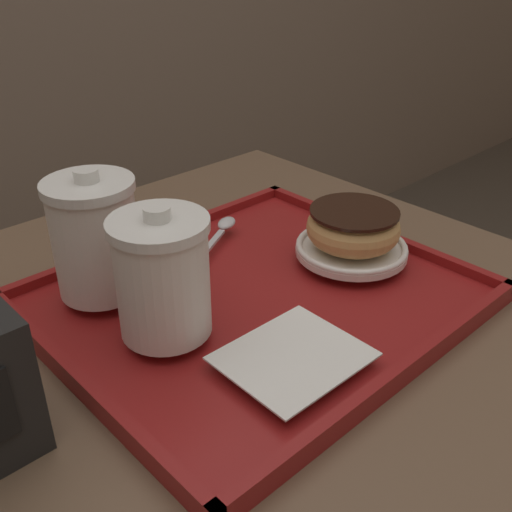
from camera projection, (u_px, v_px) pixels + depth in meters
The scene contains 8 objects.
cafe_table at pixel (252, 440), 0.75m from camera, with size 0.77×0.80×0.74m.
serving_tray at pixel (256, 300), 0.68m from camera, with size 0.45×0.39×0.02m.
napkin_paper at pixel (293, 356), 0.56m from camera, with size 0.13×0.11×0.00m.
coffee_cup_front at pixel (162, 276), 0.57m from camera, with size 0.10×0.10×0.13m.
coffee_cup_rear at pixel (95, 237), 0.64m from camera, with size 0.10×0.10×0.14m.
plate_with_chocolate_donut at pixel (351, 248), 0.74m from camera, with size 0.14×0.14×0.01m.
donut_chocolate_glazed at pixel (353, 227), 0.72m from camera, with size 0.11×0.11×0.04m.
spoon at pixel (219, 233), 0.78m from camera, with size 0.16×0.09×0.01m.
Camera 1 is at (-0.37, -0.40, 1.12)m, focal length 42.00 mm.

